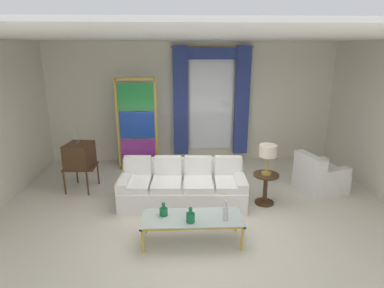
{
  "coord_description": "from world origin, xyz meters",
  "views": [
    {
      "loc": [
        -0.35,
        -5.07,
        2.85
      ],
      "look_at": [
        -0.08,
        0.9,
        1.05
      ],
      "focal_mm": 29.98,
      "sensor_mm": 36.0,
      "label": 1
    }
  ],
  "objects_px": {
    "bottle_blue_decanter": "(225,212)",
    "stained_glass_divider": "(137,127)",
    "coffee_table": "(192,219)",
    "bottle_amber_squat": "(164,211)",
    "table_lamp_brass": "(268,152)",
    "armchair_white": "(318,178)",
    "round_side_table": "(265,186)",
    "peacock_figurine": "(151,167)",
    "couch_white_long": "(183,187)",
    "bottle_crystal_tall": "(191,217)",
    "vintage_tv": "(79,156)"
  },
  "relations": [
    {
      "from": "bottle_blue_decanter",
      "to": "stained_glass_divider",
      "type": "xyz_separation_m",
      "value": [
        -1.64,
        3.21,
        0.52
      ]
    },
    {
      "from": "coffee_table",
      "to": "bottle_amber_squat",
      "type": "bearing_deg",
      "value": 170.05
    },
    {
      "from": "bottle_blue_decanter",
      "to": "table_lamp_brass",
      "type": "distance_m",
      "value": 1.67
    },
    {
      "from": "armchair_white",
      "to": "round_side_table",
      "type": "height_order",
      "value": "armchair_white"
    },
    {
      "from": "stained_glass_divider",
      "to": "peacock_figurine",
      "type": "relative_size",
      "value": 3.67
    },
    {
      "from": "couch_white_long",
      "to": "bottle_amber_squat",
      "type": "bearing_deg",
      "value": -103.91
    },
    {
      "from": "coffee_table",
      "to": "round_side_table",
      "type": "relative_size",
      "value": 2.55
    },
    {
      "from": "bottle_amber_squat",
      "to": "armchair_white",
      "type": "height_order",
      "value": "armchair_white"
    },
    {
      "from": "coffee_table",
      "to": "round_side_table",
      "type": "distance_m",
      "value": 1.86
    },
    {
      "from": "coffee_table",
      "to": "peacock_figurine",
      "type": "bearing_deg",
      "value": 107.55
    },
    {
      "from": "bottle_crystal_tall",
      "to": "bottle_amber_squat",
      "type": "xyz_separation_m",
      "value": [
        -0.4,
        0.21,
        -0.01
      ]
    },
    {
      "from": "stained_glass_divider",
      "to": "peacock_figurine",
      "type": "xyz_separation_m",
      "value": [
        0.32,
        -0.47,
        -0.84
      ]
    },
    {
      "from": "coffee_table",
      "to": "table_lamp_brass",
      "type": "bearing_deg",
      "value": 39.56
    },
    {
      "from": "bottle_blue_decanter",
      "to": "peacock_figurine",
      "type": "relative_size",
      "value": 0.54
    },
    {
      "from": "armchair_white",
      "to": "couch_white_long",
      "type": "bearing_deg",
      "value": -172.67
    },
    {
      "from": "couch_white_long",
      "to": "table_lamp_brass",
      "type": "bearing_deg",
      "value": -5.36
    },
    {
      "from": "bottle_crystal_tall",
      "to": "armchair_white",
      "type": "xyz_separation_m",
      "value": [
        2.71,
        1.83,
        -0.21
      ]
    },
    {
      "from": "couch_white_long",
      "to": "bottle_blue_decanter",
      "type": "distance_m",
      "value": 1.57
    },
    {
      "from": "bottle_crystal_tall",
      "to": "round_side_table",
      "type": "xyz_separation_m",
      "value": [
        1.46,
        1.32,
        -0.14
      ]
    },
    {
      "from": "coffee_table",
      "to": "bottle_crystal_tall",
      "type": "relative_size",
      "value": 6.23
    },
    {
      "from": "bottle_blue_decanter",
      "to": "coffee_table",
      "type": "bearing_deg",
      "value": 168.71
    },
    {
      "from": "bottle_crystal_tall",
      "to": "stained_glass_divider",
      "type": "xyz_separation_m",
      "value": [
        -1.13,
        3.25,
        0.56
      ]
    },
    {
      "from": "bottle_amber_squat",
      "to": "vintage_tv",
      "type": "xyz_separation_m",
      "value": [
        -1.79,
        1.92,
        0.25
      ]
    },
    {
      "from": "bottle_amber_squat",
      "to": "round_side_table",
      "type": "xyz_separation_m",
      "value": [
        1.86,
        1.11,
        -0.13
      ]
    },
    {
      "from": "bottle_crystal_tall",
      "to": "table_lamp_brass",
      "type": "bearing_deg",
      "value": 42.14
    },
    {
      "from": "coffee_table",
      "to": "peacock_figurine",
      "type": "relative_size",
      "value": 2.53
    },
    {
      "from": "table_lamp_brass",
      "to": "stained_glass_divider",
      "type": "bearing_deg",
      "value": 143.37
    },
    {
      "from": "vintage_tv",
      "to": "peacock_figurine",
      "type": "relative_size",
      "value": 2.24
    },
    {
      "from": "coffee_table",
      "to": "table_lamp_brass",
      "type": "distance_m",
      "value": 1.97
    },
    {
      "from": "bottle_crystal_tall",
      "to": "bottle_amber_squat",
      "type": "relative_size",
      "value": 1.12
    },
    {
      "from": "bottle_crystal_tall",
      "to": "table_lamp_brass",
      "type": "xyz_separation_m",
      "value": [
        1.46,
        1.32,
        0.53
      ]
    },
    {
      "from": "round_side_table",
      "to": "table_lamp_brass",
      "type": "bearing_deg",
      "value": 90.0
    },
    {
      "from": "bottle_amber_squat",
      "to": "table_lamp_brass",
      "type": "relative_size",
      "value": 0.38
    },
    {
      "from": "vintage_tv",
      "to": "stained_glass_divider",
      "type": "distance_m",
      "value": 1.57
    },
    {
      "from": "bottle_amber_squat",
      "to": "couch_white_long",
      "type": "bearing_deg",
      "value": 76.09
    },
    {
      "from": "vintage_tv",
      "to": "stained_glass_divider",
      "type": "relative_size",
      "value": 0.61
    },
    {
      "from": "bottle_blue_decanter",
      "to": "armchair_white",
      "type": "height_order",
      "value": "armchair_white"
    },
    {
      "from": "bottle_amber_squat",
      "to": "stained_glass_divider",
      "type": "height_order",
      "value": "stained_glass_divider"
    },
    {
      "from": "bottle_crystal_tall",
      "to": "vintage_tv",
      "type": "xyz_separation_m",
      "value": [
        -2.18,
        2.14,
        0.23
      ]
    },
    {
      "from": "couch_white_long",
      "to": "bottle_crystal_tall",
      "type": "xyz_separation_m",
      "value": [
        0.09,
        -1.47,
        0.19
      ]
    },
    {
      "from": "couch_white_long",
      "to": "armchair_white",
      "type": "xyz_separation_m",
      "value": [
        2.8,
        0.36,
        -0.02
      ]
    },
    {
      "from": "armchair_white",
      "to": "round_side_table",
      "type": "relative_size",
      "value": 1.69
    },
    {
      "from": "couch_white_long",
      "to": "peacock_figurine",
      "type": "bearing_deg",
      "value": 118.71
    },
    {
      "from": "couch_white_long",
      "to": "coffee_table",
      "type": "distance_m",
      "value": 1.34
    },
    {
      "from": "armchair_white",
      "to": "vintage_tv",
      "type": "bearing_deg",
      "value": 176.4
    },
    {
      "from": "couch_white_long",
      "to": "vintage_tv",
      "type": "bearing_deg",
      "value": 162.35
    },
    {
      "from": "couch_white_long",
      "to": "stained_glass_divider",
      "type": "height_order",
      "value": "stained_glass_divider"
    },
    {
      "from": "bottle_amber_squat",
      "to": "table_lamp_brass",
      "type": "distance_m",
      "value": 2.24
    },
    {
      "from": "bottle_blue_decanter",
      "to": "stained_glass_divider",
      "type": "relative_size",
      "value": 0.15
    },
    {
      "from": "stained_glass_divider",
      "to": "peacock_figurine",
      "type": "bearing_deg",
      "value": -55.58
    }
  ]
}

